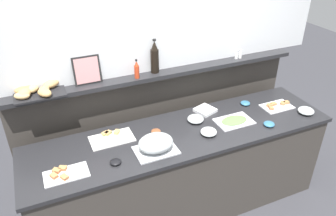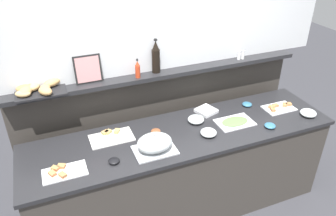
% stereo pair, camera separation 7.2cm
% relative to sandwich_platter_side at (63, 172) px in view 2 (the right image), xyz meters
% --- Properties ---
extents(ground_plane, '(12.00, 12.00, 0.00)m').
position_rel_sandwich_platter_side_xyz_m(ground_plane, '(1.04, 0.74, -0.91)').
color(ground_plane, '#38383D').
extents(buffet_counter, '(2.76, 0.71, 0.90)m').
position_rel_sandwich_platter_side_xyz_m(buffet_counter, '(1.04, 0.14, -0.46)').
color(buffet_counter, '#3D3833').
rests_on(buffet_counter, ground_plane).
extents(back_ledge_unit, '(2.83, 0.22, 1.29)m').
position_rel_sandwich_platter_side_xyz_m(back_ledge_unit, '(1.04, 0.68, -0.24)').
color(back_ledge_unit, '#3D3833').
rests_on(back_ledge_unit, ground_plane).
extents(sandwich_platter_side, '(0.32, 0.18, 0.04)m').
position_rel_sandwich_platter_side_xyz_m(sandwich_platter_side, '(0.00, 0.00, 0.00)').
color(sandwich_platter_side, white).
rests_on(sandwich_platter_side, buffet_counter).
extents(sandwich_platter_front, '(0.30, 0.19, 0.04)m').
position_rel_sandwich_platter_side_xyz_m(sandwich_platter_front, '(2.08, 0.17, 0.00)').
color(sandwich_platter_front, white).
rests_on(sandwich_platter_front, buffet_counter).
extents(sandwich_platter_rear, '(0.37, 0.21, 0.04)m').
position_rel_sandwich_platter_side_xyz_m(sandwich_platter_rear, '(0.44, 0.31, -0.00)').
color(sandwich_platter_rear, white).
rests_on(sandwich_platter_rear, buffet_counter).
extents(cold_cuts_platter, '(0.34, 0.22, 0.02)m').
position_rel_sandwich_platter_side_xyz_m(cold_cuts_platter, '(1.54, 0.11, -0.00)').
color(cold_cuts_platter, silver).
rests_on(cold_cuts_platter, buffet_counter).
extents(serving_cloche, '(0.34, 0.24, 0.17)m').
position_rel_sandwich_platter_side_xyz_m(serving_cloche, '(0.72, -0.01, 0.06)').
color(serving_cloche, '#B7BABF').
rests_on(serving_cloche, buffet_counter).
extents(glass_bowl_large, '(0.15, 0.15, 0.06)m').
position_rel_sandwich_platter_side_xyz_m(glass_bowl_large, '(2.25, -0.04, 0.02)').
color(glass_bowl_large, silver).
rests_on(glass_bowl_large, buffet_counter).
extents(glass_bowl_medium, '(0.15, 0.15, 0.06)m').
position_rel_sandwich_platter_side_xyz_m(glass_bowl_medium, '(1.21, 0.25, 0.02)').
color(glass_bowl_medium, silver).
rests_on(glass_bowl_medium, buffet_counter).
extents(glass_bowl_small, '(0.14, 0.14, 0.06)m').
position_rel_sandwich_platter_side_xyz_m(glass_bowl_small, '(1.22, 0.02, 0.02)').
color(glass_bowl_small, silver).
rests_on(glass_bowl_small, buffet_counter).
extents(condiment_bowl_teal, '(0.09, 0.09, 0.03)m').
position_rel_sandwich_platter_side_xyz_m(condiment_bowl_teal, '(0.38, -0.03, 0.01)').
color(condiment_bowl_teal, black).
rests_on(condiment_bowl_teal, buffet_counter).
extents(condiment_bowl_red, '(0.08, 0.08, 0.03)m').
position_rel_sandwich_platter_side_xyz_m(condiment_bowl_red, '(0.82, 0.23, 0.00)').
color(condiment_bowl_red, brown).
rests_on(condiment_bowl_red, buffet_counter).
extents(condiment_bowl_dark, '(0.10, 0.10, 0.03)m').
position_rel_sandwich_platter_side_xyz_m(condiment_bowl_dark, '(1.82, 0.33, 0.01)').
color(condiment_bowl_dark, teal).
rests_on(condiment_bowl_dark, buffet_counter).
extents(condiment_bowl_cream, '(0.10, 0.10, 0.03)m').
position_rel_sandwich_platter_side_xyz_m(condiment_bowl_cream, '(1.79, -0.07, 0.01)').
color(condiment_bowl_cream, teal).
rests_on(condiment_bowl_cream, buffet_counter).
extents(napkin_stack, '(0.22, 0.22, 0.03)m').
position_rel_sandwich_platter_side_xyz_m(napkin_stack, '(1.39, 0.38, 0.00)').
color(napkin_stack, white).
rests_on(napkin_stack, buffet_counter).
extents(hot_sauce_bottle, '(0.04, 0.04, 0.18)m').
position_rel_sandwich_platter_side_xyz_m(hot_sauce_bottle, '(0.78, 0.57, 0.46)').
color(hot_sauce_bottle, red).
rests_on(hot_sauce_bottle, back_ledge_unit).
extents(wine_bottle_dark, '(0.08, 0.08, 0.32)m').
position_rel_sandwich_platter_side_xyz_m(wine_bottle_dark, '(0.97, 0.62, 0.52)').
color(wine_bottle_dark, black).
rests_on(wine_bottle_dark, back_ledge_unit).
extents(salt_shaker, '(0.03, 0.03, 0.09)m').
position_rel_sandwich_platter_side_xyz_m(salt_shaker, '(1.84, 0.60, 0.42)').
color(salt_shaker, white).
rests_on(salt_shaker, back_ledge_unit).
extents(pepper_shaker, '(0.03, 0.03, 0.09)m').
position_rel_sandwich_platter_side_xyz_m(pepper_shaker, '(1.89, 0.60, 0.42)').
color(pepper_shaker, white).
rests_on(pepper_shaker, back_ledge_unit).
extents(bread_basket, '(0.40, 0.33, 0.08)m').
position_rel_sandwich_platter_side_xyz_m(bread_basket, '(-0.07, 0.60, 0.42)').
color(bread_basket, black).
rests_on(bread_basket, back_ledge_unit).
extents(framed_picture, '(0.23, 0.05, 0.24)m').
position_rel_sandwich_platter_side_xyz_m(framed_picture, '(0.36, 0.64, 0.50)').
color(framed_picture, black).
rests_on(framed_picture, back_ledge_unit).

